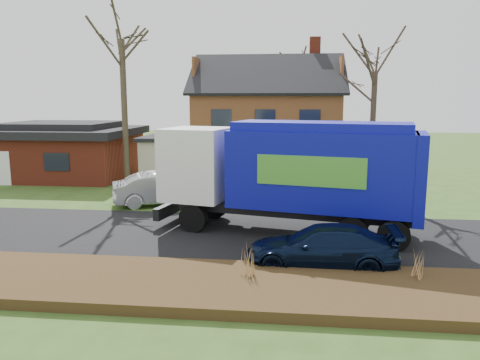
# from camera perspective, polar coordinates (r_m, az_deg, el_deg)

# --- Properties ---
(ground) EXTENTS (120.00, 120.00, 0.00)m
(ground) POSITION_cam_1_polar(r_m,az_deg,el_deg) (18.46, -5.12, -6.68)
(ground) COLOR #314C19
(ground) RESTS_ON ground
(road) EXTENTS (80.00, 7.00, 0.02)m
(road) POSITION_cam_1_polar(r_m,az_deg,el_deg) (18.46, -5.12, -6.65)
(road) COLOR black
(road) RESTS_ON ground
(mulch_verge) EXTENTS (80.00, 3.50, 0.30)m
(mulch_verge) POSITION_cam_1_polar(r_m,az_deg,el_deg) (13.55, -9.63, -12.36)
(mulch_verge) COLOR #322110
(mulch_verge) RESTS_ON ground
(main_house) EXTENTS (12.95, 8.95, 9.26)m
(main_house) POSITION_cam_1_polar(r_m,az_deg,el_deg) (31.34, 2.50, 7.62)
(main_house) COLOR beige
(main_house) RESTS_ON ground
(ranch_house) EXTENTS (9.80, 8.20, 3.70)m
(ranch_house) POSITION_cam_1_polar(r_m,az_deg,el_deg) (34.27, -20.81, 3.46)
(ranch_house) COLOR maroon
(ranch_house) RESTS_ON ground
(garbage_truck) EXTENTS (10.59, 4.86, 4.39)m
(garbage_truck) POSITION_cam_1_polar(r_m,az_deg,el_deg) (18.28, 6.46, 1.27)
(garbage_truck) COLOR black
(garbage_truck) RESTS_ON ground
(silver_sedan) EXTENTS (5.22, 3.48, 1.63)m
(silver_sedan) POSITION_cam_1_polar(r_m,az_deg,el_deg) (23.70, -9.32, -1.05)
(silver_sedan) COLOR #B7BAC0
(silver_sedan) RESTS_ON ground
(navy_wagon) EXTENTS (4.74, 2.00, 1.37)m
(navy_wagon) POSITION_cam_1_polar(r_m,az_deg,el_deg) (14.93, 9.91, -8.07)
(navy_wagon) COLOR black
(navy_wagon) RESTS_ON ground
(tree_front_west) EXTENTS (4.09, 4.09, 12.15)m
(tree_front_west) POSITION_cam_1_polar(r_m,az_deg,el_deg) (29.85, -14.36, 18.75)
(tree_front_west) COLOR #463B2A
(tree_front_west) RESTS_ON ground
(tree_front_east) EXTENTS (3.40, 3.40, 9.45)m
(tree_front_east) POSITION_cam_1_polar(r_m,az_deg,el_deg) (26.65, 16.26, 14.71)
(tree_front_east) COLOR #3C2E24
(tree_front_east) RESTS_ON ground
(tree_back) EXTENTS (3.46, 3.46, 10.95)m
(tree_back) POSITION_cam_1_polar(r_m,az_deg,el_deg) (38.74, 7.41, 15.52)
(tree_back) COLOR #3D3124
(tree_back) RESTS_ON ground
(grass_clump_mid) EXTENTS (0.32, 0.26, 0.90)m
(grass_clump_mid) POSITION_cam_1_polar(r_m,az_deg,el_deg) (13.43, 1.12, -9.68)
(grass_clump_mid) COLOR tan
(grass_clump_mid) RESTS_ON mulch_verge
(grass_clump_east) EXTENTS (0.32, 0.26, 0.79)m
(grass_clump_east) POSITION_cam_1_polar(r_m,az_deg,el_deg) (14.11, 20.88, -9.61)
(grass_clump_east) COLOR #B2844E
(grass_clump_east) RESTS_ON mulch_verge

